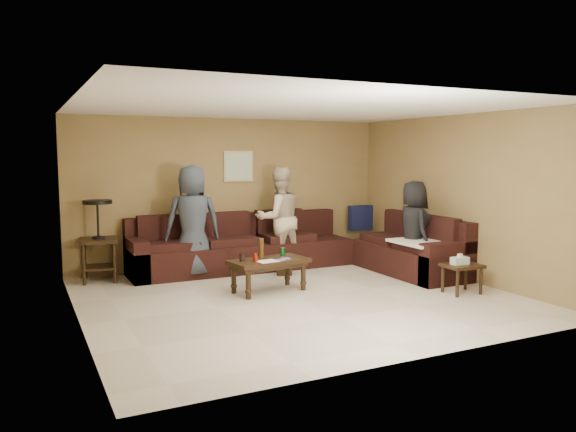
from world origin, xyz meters
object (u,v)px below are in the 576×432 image
object	(u,v)px
waste_bin	(284,266)
person_left	(193,222)
end_table_left	(99,239)
person_right	(413,229)
sectional_sofa	(301,251)
coffee_table	(269,264)
person_middle	(279,218)
side_table_right	(462,267)

from	to	relation	value
waste_bin	person_left	bearing A→B (deg)	161.52
person_left	end_table_left	bearing A→B (deg)	-8.19
end_table_left	person_right	distance (m)	4.80
sectional_sofa	person_right	xyz separation A→B (m)	(1.39, -1.11, 0.42)
coffee_table	waste_bin	distance (m)	1.15
person_left	person_right	size ratio (longest dim) A/B	1.17
end_table_left	person_middle	xyz separation A→B (m)	(2.82, -0.35, 0.21)
coffee_table	person_left	bearing A→B (deg)	116.65
coffee_table	side_table_right	distance (m)	2.65
person_left	coffee_table	bearing A→B (deg)	123.18
end_table_left	person_right	size ratio (longest dim) A/B	0.82
sectional_sofa	person_middle	bearing A→B (deg)	127.10
person_left	person_middle	xyz separation A→B (m)	(1.47, 0.01, -0.02)
waste_bin	person_left	distance (m)	1.60
coffee_table	person_right	distance (m)	2.46
person_right	waste_bin	bearing A→B (deg)	72.05
end_table_left	person_middle	bearing A→B (deg)	-7.01
end_table_left	side_table_right	distance (m)	5.27
coffee_table	side_table_right	bearing A→B (deg)	-28.09
sectional_sofa	side_table_right	size ratio (longest dim) A/B	8.42
waste_bin	person_middle	xyz separation A→B (m)	(0.12, 0.46, 0.71)
side_table_right	waste_bin	xyz separation A→B (m)	(-1.67, 2.15, -0.22)
sectional_sofa	coffee_table	size ratio (longest dim) A/B	4.02
side_table_right	sectional_sofa	bearing A→B (deg)	119.67
end_table_left	waste_bin	size ratio (longest dim) A/B	4.39
waste_bin	person_left	xyz separation A→B (m)	(-1.35, 0.45, 0.73)
waste_bin	person_right	size ratio (longest dim) A/B	0.19
person_right	sectional_sofa	bearing A→B (deg)	62.56
side_table_right	person_right	size ratio (longest dim) A/B	0.37
end_table_left	sectional_sofa	bearing A→B (deg)	-12.41
coffee_table	person_left	world-z (taller)	person_left
side_table_right	waste_bin	world-z (taller)	side_table_right
sectional_sofa	waste_bin	xyz separation A→B (m)	(-0.37, -0.13, -0.19)
coffee_table	waste_bin	world-z (taller)	coffee_table
sectional_sofa	person_middle	xyz separation A→B (m)	(-0.25, 0.33, 0.52)
person_left	person_right	xyz separation A→B (m)	(3.11, -1.43, -0.12)
person_right	coffee_table	bearing A→B (deg)	99.23
sectional_sofa	waste_bin	distance (m)	0.44
sectional_sofa	person_left	world-z (taller)	person_left
sectional_sofa	person_middle	size ratio (longest dim) A/B	2.74
person_middle	person_right	bearing A→B (deg)	138.61
sectional_sofa	coffee_table	bearing A→B (deg)	-135.31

